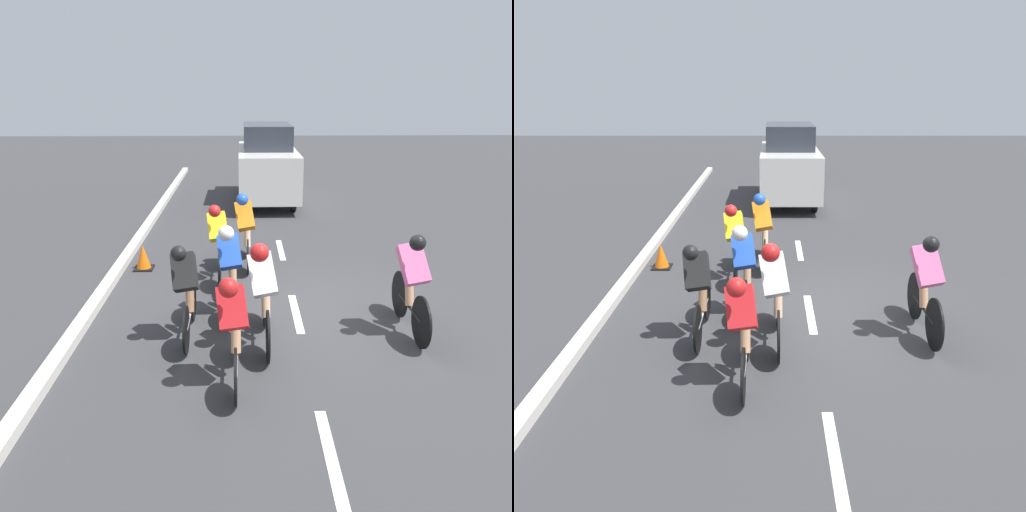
{
  "view_description": "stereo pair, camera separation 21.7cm",
  "coord_description": "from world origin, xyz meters",
  "views": [
    {
      "loc": [
        0.83,
        7.17,
        3.35
      ],
      "look_at": [
        0.63,
        0.09,
        0.95
      ],
      "focal_mm": 35.0,
      "sensor_mm": 36.0,
      "label": 1
    },
    {
      "loc": [
        0.61,
        7.18,
        3.35
      ],
      "look_at": [
        0.63,
        0.09,
        0.95
      ],
      "focal_mm": 35.0,
      "sensor_mm": 36.0,
      "label": 2
    }
  ],
  "objects": [
    {
      "name": "lane_stripe_mid",
      "position": [
        0.0,
        0.09,
        0.0
      ],
      "size": [
        0.12,
        1.4,
        0.01
      ],
      "primitive_type": "cube",
      "color": "white",
      "rests_on": "ground"
    },
    {
      "name": "cyclist_blue",
      "position": [
        1.01,
        0.04,
        0.78
      ],
      "size": [
        0.4,
        1.64,
        1.48
      ],
      "color": "black",
      "rests_on": "ground"
    },
    {
      "name": "cyclist_red",
      "position": [
        0.94,
        2.0,
        0.76
      ],
      "size": [
        0.39,
        1.61,
        1.43
      ],
      "color": "black",
      "rests_on": "ground"
    },
    {
      "name": "cyclist_black",
      "position": [
        1.6,
        0.83,
        0.75
      ],
      "size": [
        0.39,
        1.66,
        1.43
      ],
      "color": "black",
      "rests_on": "ground"
    },
    {
      "name": "curb",
      "position": [
        3.2,
        0.09,
        0.07
      ],
      "size": [
        0.2,
        28.19,
        0.14
      ],
      "primitive_type": "cube",
      "color": "beige",
      "rests_on": "ground"
    },
    {
      "name": "traffic_cone",
      "position": [
        2.75,
        -2.0,
        0.24
      ],
      "size": [
        0.36,
        0.36,
        0.49
      ],
      "color": "black",
      "rests_on": "ground"
    },
    {
      "name": "cyclist_white",
      "position": [
        0.55,
        1.09,
        0.81
      ],
      "size": [
        0.42,
        1.7,
        1.53
      ],
      "color": "black",
      "rests_on": "ground"
    },
    {
      "name": "lane_stripe_far",
      "position": [
        0.0,
        -3.11,
        0.0
      ],
      "size": [
        0.12,
        1.4,
        0.01
      ],
      "primitive_type": "cube",
      "color": "white",
      "rests_on": "ground"
    },
    {
      "name": "cyclist_orange",
      "position": [
        0.76,
        -2.12,
        0.79
      ],
      "size": [
        0.41,
        1.71,
        1.5
      ],
      "color": "black",
      "rests_on": "ground"
    },
    {
      "name": "lane_stripe_near",
      "position": [
        0.0,
        3.29,
        0.0
      ],
      "size": [
        0.12,
        1.4,
        0.01
      ],
      "primitive_type": "cube",
      "color": "white",
      "rests_on": "ground"
    },
    {
      "name": "support_car",
      "position": [
        0.06,
        -8.05,
        1.14
      ],
      "size": [
        1.7,
        4.34,
        2.31
      ],
      "color": "black",
      "rests_on": "ground"
    },
    {
      "name": "cyclist_yellow",
      "position": [
        1.25,
        -1.42,
        0.75
      ],
      "size": [
        0.39,
        1.72,
        1.45
      ],
      "color": "black",
      "rests_on": "ground"
    },
    {
      "name": "ground_plane",
      "position": [
        0.0,
        0.0,
        0.0
      ],
      "size": [
        60.0,
        60.0,
        0.0
      ],
      "primitive_type": "plane",
      "color": "#38383A"
    },
    {
      "name": "cyclist_pink",
      "position": [
        -1.53,
        0.78,
        0.79
      ],
      "size": [
        0.42,
        1.68,
        1.53
      ],
      "color": "black",
      "rests_on": "ground"
    }
  ]
}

